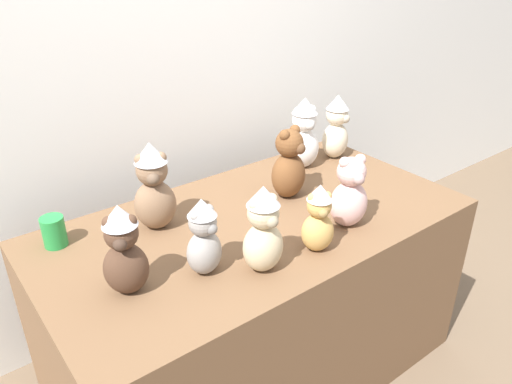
{
  "coord_description": "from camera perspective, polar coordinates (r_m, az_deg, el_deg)",
  "views": [
    {
      "loc": [
        -1.0,
        -1.05,
        1.74
      ],
      "look_at": [
        0.0,
        0.25,
        0.89
      ],
      "focal_mm": 35.0,
      "sensor_mm": 36.0,
      "label": 1
    }
  ],
  "objects": [
    {
      "name": "party_cup_green",
      "position": [
        1.86,
        -22.1,
        -4.21
      ],
      "size": [
        0.08,
        0.08,
        0.11
      ],
      "primitive_type": "cylinder",
      "color": "#238C3D",
      "rests_on": "display_table"
    },
    {
      "name": "teddy_bear_ash",
      "position": [
        1.57,
        -6.01,
        -5.19
      ],
      "size": [
        0.14,
        0.13,
        0.27
      ],
      "rotation": [
        0.0,
        0.0,
        0.22
      ],
      "color": "gray",
      "rests_on": "display_table"
    },
    {
      "name": "teddy_bear_snow",
      "position": [
        2.29,
        5.48,
        6.61
      ],
      "size": [
        0.17,
        0.16,
        0.33
      ],
      "rotation": [
        0.0,
        0.0,
        -0.21
      ],
      "color": "white",
      "rests_on": "display_table"
    },
    {
      "name": "teddy_bear_cocoa",
      "position": [
        1.52,
        -14.88,
        -6.54
      ],
      "size": [
        0.17,
        0.17,
        0.3
      ],
      "rotation": [
        0.0,
        0.0,
        -0.51
      ],
      "color": "#4C3323",
      "rests_on": "display_table"
    },
    {
      "name": "display_table",
      "position": [
        2.13,
        0.0,
        -12.17
      ],
      "size": [
        1.64,
        0.86,
        0.77
      ],
      "primitive_type": "cube",
      "color": "brown",
      "rests_on": "ground_plane"
    },
    {
      "name": "teddy_bear_mocha",
      "position": [
        1.82,
        -11.62,
        0.5
      ],
      "size": [
        0.19,
        0.18,
        0.34
      ],
      "rotation": [
        0.0,
        0.0,
        -0.39
      ],
      "color": "#7F6047",
      "rests_on": "display_table"
    },
    {
      "name": "teddy_bear_honey",
      "position": [
        1.68,
        7.15,
        -3.08
      ],
      "size": [
        0.14,
        0.13,
        0.25
      ],
      "rotation": [
        0.0,
        0.0,
        -0.41
      ],
      "color": "tan",
      "rests_on": "display_table"
    },
    {
      "name": "teddy_bear_chestnut",
      "position": [
        2.02,
        3.79,
        3.08
      ],
      "size": [
        0.18,
        0.16,
        0.3
      ],
      "rotation": [
        0.0,
        0.0,
        0.25
      ],
      "color": "brown",
      "rests_on": "display_table"
    },
    {
      "name": "wall_back",
      "position": [
        2.26,
        -10.98,
        15.75
      ],
      "size": [
        7.0,
        0.08,
        2.6
      ],
      "primitive_type": "cube",
      "color": "white",
      "rests_on": "ground_plane"
    },
    {
      "name": "teddy_bear_cream",
      "position": [
        2.42,
        9.15,
        7.29
      ],
      "size": [
        0.17,
        0.15,
        0.31
      ],
      "rotation": [
        0.0,
        0.0,
        0.27
      ],
      "color": "beige",
      "rests_on": "display_table"
    },
    {
      "name": "teddy_bear_blush",
      "position": [
        1.84,
        10.64,
        -0.2
      ],
      "size": [
        0.17,
        0.15,
        0.28
      ],
      "rotation": [
        0.0,
        0.0,
        -0.24
      ],
      "color": "beige",
      "rests_on": "display_table"
    },
    {
      "name": "teddy_bear_sand",
      "position": [
        1.56,
        0.83,
        -4.39
      ],
      "size": [
        0.14,
        0.12,
        0.3
      ],
      "rotation": [
        0.0,
        0.0,
        -0.03
      ],
      "color": "#CCB78E",
      "rests_on": "display_table"
    }
  ]
}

